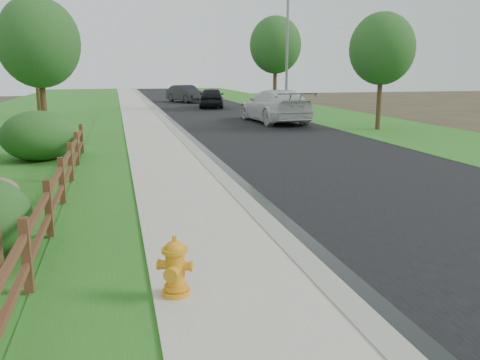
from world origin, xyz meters
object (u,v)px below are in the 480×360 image
object	(u,v)px
fire_hydrant	(175,268)
ranch_fence	(56,191)
streetlight	(285,40)
white_suv	(275,106)
dark_car_mid	(212,97)

from	to	relation	value
fire_hydrant	ranch_fence	bearing A→B (deg)	114.10
streetlight	ranch_fence	bearing A→B (deg)	-118.89
white_suv	streetlight	xyz separation A→B (m)	(1.99, 4.36, 3.91)
white_suv	streetlight	bearing A→B (deg)	-118.53
streetlight	white_suv	bearing A→B (deg)	-114.56
ranch_fence	white_suv	world-z (taller)	white_suv
white_suv	dark_car_mid	xyz separation A→B (m)	(-1.39, 12.43, -0.13)
ranch_fence	dark_car_mid	size ratio (longest dim) A/B	3.58
streetlight	dark_car_mid	bearing A→B (deg)	112.71
fire_hydrant	white_suv	distance (m)	23.39
ranch_fence	dark_car_mid	distance (m)	31.32
ranch_fence	streetlight	size ratio (longest dim) A/B	1.97
ranch_fence	streetlight	world-z (taller)	streetlight
ranch_fence	white_suv	bearing A→B (deg)	60.09
white_suv	dark_car_mid	world-z (taller)	white_suv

